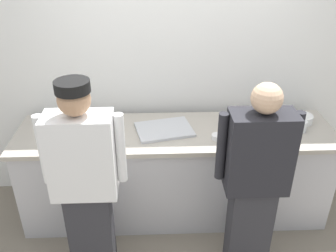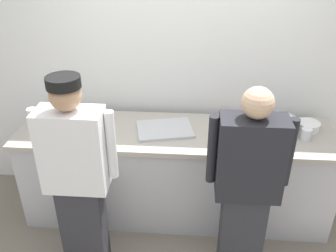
% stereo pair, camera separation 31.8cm
% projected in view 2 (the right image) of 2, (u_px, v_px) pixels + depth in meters
% --- Properties ---
extents(ground_plane, '(9.00, 9.00, 0.00)m').
position_uv_depth(ground_plane, '(173.00, 239.00, 3.34)').
color(ground_plane, slate).
extents(wall_back, '(4.43, 0.10, 2.78)m').
position_uv_depth(wall_back, '(180.00, 61.00, 3.43)').
color(wall_back, white).
rests_on(wall_back, ground).
extents(prep_counter, '(2.83, 0.73, 0.91)m').
position_uv_depth(prep_counter, '(176.00, 173.00, 3.45)').
color(prep_counter, '#B2B2B7').
rests_on(prep_counter, ground).
extents(chef_near_left, '(0.60, 0.24, 1.67)m').
position_uv_depth(chef_near_left, '(77.00, 176.00, 2.69)').
color(chef_near_left, '#2D2D33').
rests_on(chef_near_left, ground).
extents(chef_center, '(0.60, 0.24, 1.62)m').
position_uv_depth(chef_center, '(247.00, 185.00, 2.64)').
color(chef_center, '#2D2D33').
rests_on(chef_center, ground).
extents(plate_stack_front, '(0.20, 0.20, 0.10)m').
position_uv_depth(plate_stack_front, '(98.00, 122.00, 3.29)').
color(plate_stack_front, white).
rests_on(plate_stack_front, prep_counter).
extents(plate_stack_rear, '(0.20, 0.20, 0.07)m').
position_uv_depth(plate_stack_rear, '(308.00, 126.00, 3.25)').
color(plate_stack_rear, white).
rests_on(plate_stack_rear, prep_counter).
extents(mixing_bowl_steel, '(0.32, 0.32, 0.13)m').
position_uv_depth(mixing_bowl_steel, '(279.00, 125.00, 3.20)').
color(mixing_bowl_steel, '#B7BABF').
rests_on(mixing_bowl_steel, prep_counter).
extents(sheet_tray, '(0.55, 0.45, 0.02)m').
position_uv_depth(sheet_tray, '(165.00, 129.00, 3.25)').
color(sheet_tray, '#B7BABF').
rests_on(sheet_tray, prep_counter).
extents(squeeze_bottle_primary, '(0.06, 0.06, 0.19)m').
position_uv_depth(squeeze_bottle_primary, '(235.00, 132.00, 3.05)').
color(squeeze_bottle_primary, red).
rests_on(squeeze_bottle_primary, prep_counter).
extents(ramekin_yellow_sauce, '(0.09, 0.09, 0.04)m').
position_uv_depth(ramekin_yellow_sauce, '(216.00, 139.00, 3.07)').
color(ramekin_yellow_sauce, white).
rests_on(ramekin_yellow_sauce, prep_counter).
extents(ramekin_orange_sauce, '(0.11, 0.11, 0.05)m').
position_uv_depth(ramekin_orange_sauce, '(231.00, 131.00, 3.18)').
color(ramekin_orange_sauce, white).
rests_on(ramekin_orange_sauce, prep_counter).
extents(ramekin_green_sauce, '(0.11, 0.11, 0.04)m').
position_uv_depth(ramekin_green_sauce, '(64.00, 127.00, 3.26)').
color(ramekin_green_sauce, white).
rests_on(ramekin_green_sauce, prep_counter).
extents(deli_cup, '(0.09, 0.09, 0.10)m').
position_uv_depth(deli_cup, '(306.00, 134.00, 3.10)').
color(deli_cup, white).
rests_on(deli_cup, prep_counter).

